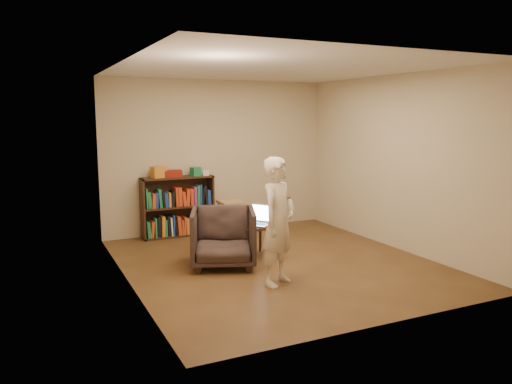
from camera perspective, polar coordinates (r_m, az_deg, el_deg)
name	(u,v)px	position (r m, az deg, el deg)	size (l,w,h in m)	color
floor	(277,263)	(6.91, 2.44, -8.09)	(4.50, 4.50, 0.00)	#432C15
ceiling	(279,68)	(6.64, 2.59, 13.93)	(4.50, 4.50, 0.00)	silver
wall_back	(217,156)	(8.69, -4.42, 4.10)	(4.00, 4.00, 0.00)	#C3B693
wall_left	(126,176)	(5.99, -14.69, 1.76)	(4.50, 4.50, 0.00)	#C3B693
wall_right	(396,163)	(7.78, 15.69, 3.26)	(4.50, 4.50, 0.00)	#C3B693
bookshelf	(178,210)	(8.42, -8.95, -2.04)	(1.20, 0.30, 1.00)	black
box_yellow	(159,172)	(8.22, -11.06, 2.24)	(0.22, 0.16, 0.18)	#C77923
red_cloth	(172,174)	(8.31, -9.57, 2.09)	(0.32, 0.24, 0.11)	maroon
box_green	(196,172)	(8.38, -6.92, 2.34)	(0.15, 0.15, 0.15)	#1E7246
box_white	(206,173)	(8.44, -5.77, 2.19)	(0.11, 0.11, 0.08)	silver
stool	(231,207)	(8.48, -2.91, -1.74)	(0.39, 0.39, 0.57)	tan
armchair	(223,237)	(6.69, -3.76, -5.19)	(0.84, 0.86, 0.78)	#322421
side_table	(254,230)	(7.12, -0.22, -4.41)	(0.44, 0.44, 0.45)	black
laptop	(258,220)	(7.16, 0.23, -3.22)	(0.51, 0.52, 0.27)	silver
person	(278,221)	(5.89, 2.56, -3.38)	(0.56, 0.36, 1.52)	beige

